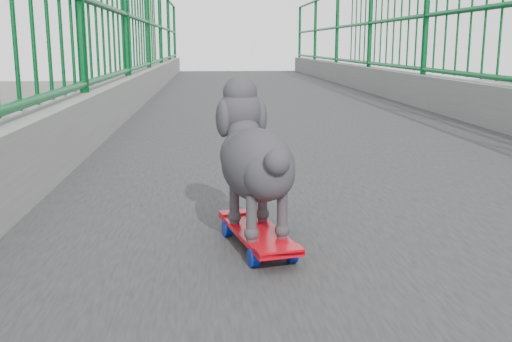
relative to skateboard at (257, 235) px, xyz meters
name	(u,v)px	position (x,y,z in m)	size (l,w,h in m)	color
railing	(433,172)	(0.52, 0.03, 0.17)	(3.00, 24.00, 1.42)	gray
skateboard	(257,235)	(0.00, 0.00, 0.00)	(0.22, 0.44, 0.06)	red
poodle	(255,157)	(-0.01, 0.02, 0.23)	(0.26, 0.46, 0.39)	#2A282C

